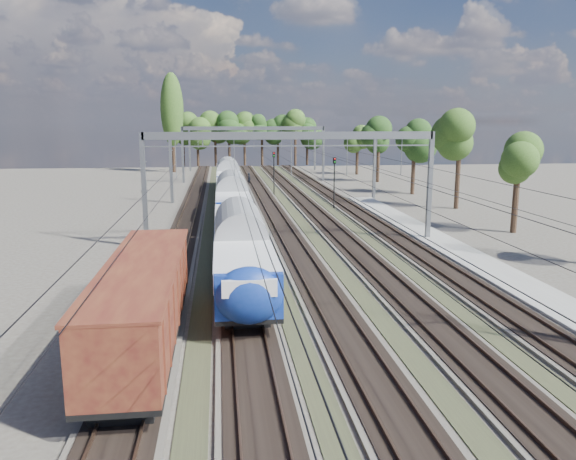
{
  "coord_description": "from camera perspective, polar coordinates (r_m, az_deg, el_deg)",
  "views": [
    {
      "loc": [
        -5.65,
        -14.25,
        9.8
      ],
      "look_at": [
        -1.29,
        21.56,
        2.8
      ],
      "focal_mm": 35.0,
      "sensor_mm": 36.0,
      "label": 1
    }
  ],
  "objects": [
    {
      "name": "worker",
      "position": [
        88.97,
        -3.96,
        5.23
      ],
      "size": [
        0.62,
        0.77,
        1.85
      ],
      "primitive_type": "imported",
      "rotation": [
        0.0,
        0.0,
        1.87
      ],
      "color": "black",
      "rests_on": "ground"
    },
    {
      "name": "signal_near",
      "position": [
        76.02,
        -1.44,
        6.34
      ],
      "size": [
        0.38,
        0.34,
        5.77
      ],
      "rotation": [
        0.0,
        0.0,
        -0.12
      ],
      "color": "black",
      "rests_on": "ground"
    },
    {
      "name": "signal_far",
      "position": [
        63.91,
        4.73,
        5.46
      ],
      "size": [
        0.41,
        0.38,
        5.83
      ],
      "rotation": [
        0.0,
        0.0,
        -0.36
      ],
      "color": "black",
      "rests_on": "ground"
    },
    {
      "name": "emu_train",
      "position": [
        56.54,
        -5.73,
        3.74
      ],
      "size": [
        3.16,
        66.88,
        4.63
      ],
      "color": "black",
      "rests_on": "ground"
    },
    {
      "name": "freight_boxcar",
      "position": [
        24.9,
        -14.44,
        -6.87
      ],
      "size": [
        3.05,
        14.72,
        3.79
      ],
      "color": "black",
      "rests_on": "ground"
    },
    {
      "name": "catenary",
      "position": [
        67.29,
        -1.85,
        8.08
      ],
      "size": [
        25.65,
        130.0,
        9.0
      ],
      "color": "slate",
      "rests_on": "ground"
    },
    {
      "name": "platform",
      "position": [
        39.72,
        19.73,
        -3.74
      ],
      "size": [
        3.0,
        70.0,
        0.3
      ],
      "primitive_type": "cube",
      "color": "gray",
      "rests_on": "ground"
    },
    {
      "name": "track_bed",
      "position": [
        60.3,
        -1.48,
        1.72
      ],
      "size": [
        21.0,
        130.0,
        0.34
      ],
      "color": "#47423A",
      "rests_on": "ground"
    },
    {
      "name": "tree_belt",
      "position": [
        112.81,
        -1.33,
        10.17
      ],
      "size": [
        39.81,
        100.01,
        11.91
      ],
      "color": "black",
      "rests_on": "ground"
    },
    {
      "name": "poplar",
      "position": [
        112.61,
        -11.7,
        11.82
      ],
      "size": [
        4.4,
        4.4,
        19.04
      ],
      "color": "black",
      "rests_on": "ground"
    }
  ]
}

